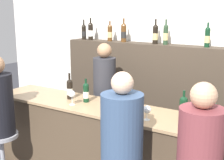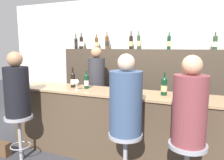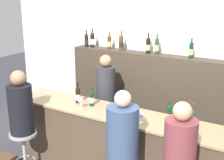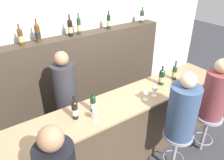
{
  "view_description": "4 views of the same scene",
  "coord_description": "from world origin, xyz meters",
  "px_view_note": "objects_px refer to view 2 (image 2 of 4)",
  "views": [
    {
      "loc": [
        1.63,
        -2.45,
        2.04
      ],
      "look_at": [
        -0.15,
        0.37,
        1.28
      ],
      "focal_mm": 50.0,
      "sensor_mm": 36.0,
      "label": 1
    },
    {
      "loc": [
        1.16,
        -2.52,
        1.62
      ],
      "look_at": [
        0.01,
        0.19,
        1.17
      ],
      "focal_mm": 35.0,
      "sensor_mm": 36.0,
      "label": 2
    },
    {
      "loc": [
        1.91,
        -3.09,
        2.59
      ],
      "look_at": [
        -0.11,
        0.28,
        1.43
      ],
      "focal_mm": 50.0,
      "sensor_mm": 36.0,
      "label": 3
    },
    {
      "loc": [
        -1.5,
        -1.59,
        2.63
      ],
      "look_at": [
        -0.19,
        0.33,
        1.34
      ],
      "focal_mm": 35.0,
      "sensor_mm": 36.0,
      "label": 4
    }
  ],
  "objects_px": {
    "wine_bottle_backbar_2": "(96,43)",
    "guest_seated_left": "(17,88)",
    "wine_bottle_backbar_0": "(76,43)",
    "handbag": "(2,149)",
    "wine_glass_0": "(76,82)",
    "bar_stool_middle": "(125,145)",
    "guest_seated_middle": "(126,100)",
    "wine_glass_1": "(126,87)",
    "wine_bottle_counter_3": "(186,88)",
    "wine_bottle_backbar_5": "(139,42)",
    "wine_bottle_backbar_7": "(215,42)",
    "wine_glass_2": "(138,88)",
    "bar_stool_left": "(19,125)",
    "wine_bottle_counter_1": "(86,81)",
    "wine_bottle_backbar_1": "(81,42)",
    "bar_stool_right": "(187,157)",
    "wine_bottle_counter_2": "(164,86)",
    "wine_bottle_backbar_4": "(131,42)",
    "wine_bottle_backbar_3": "(107,42)",
    "bartender": "(97,95)",
    "guest_seated_right": "(190,106)",
    "wine_bottle_counter_0": "(73,80)",
    "wine_bottle_backbar_6": "(169,42)"
  },
  "relations": [
    {
      "from": "wine_bottle_backbar_0",
      "to": "wine_bottle_backbar_7",
      "type": "bearing_deg",
      "value": -0.0
    },
    {
      "from": "guest_seated_middle",
      "to": "wine_glass_2",
      "type": "bearing_deg",
      "value": 90.07
    },
    {
      "from": "wine_bottle_backbar_3",
      "to": "bartender",
      "type": "bearing_deg",
      "value": -83.28
    },
    {
      "from": "wine_glass_0",
      "to": "handbag",
      "type": "distance_m",
      "value": 1.52
    },
    {
      "from": "wine_bottle_backbar_7",
      "to": "wine_glass_2",
      "type": "bearing_deg",
      "value": -123.76
    },
    {
      "from": "guest_seated_left",
      "to": "guest_seated_right",
      "type": "distance_m",
      "value": 2.25
    },
    {
      "from": "wine_bottle_counter_3",
      "to": "bartender",
      "type": "distance_m",
      "value": 1.7
    },
    {
      "from": "wine_bottle_backbar_1",
      "to": "wine_bottle_backbar_5",
      "type": "height_order",
      "value": "wine_bottle_backbar_1"
    },
    {
      "from": "wine_bottle_backbar_2",
      "to": "guest_seated_left",
      "type": "relative_size",
      "value": 0.33
    },
    {
      "from": "wine_bottle_backbar_3",
      "to": "handbag",
      "type": "distance_m",
      "value": 2.6
    },
    {
      "from": "bar_stool_right",
      "to": "wine_bottle_backbar_2",
      "type": "bearing_deg",
      "value": 136.69
    },
    {
      "from": "bar_stool_right",
      "to": "bartender",
      "type": "bearing_deg",
      "value": 143.43
    },
    {
      "from": "wine_bottle_backbar_0",
      "to": "handbag",
      "type": "distance_m",
      "value": 2.44
    },
    {
      "from": "wine_bottle_backbar_4",
      "to": "wine_bottle_backbar_1",
      "type": "bearing_deg",
      "value": 180.0
    },
    {
      "from": "wine_bottle_backbar_0",
      "to": "wine_glass_2",
      "type": "xyz_separation_m",
      "value": [
        1.78,
        -1.36,
        -0.6
      ]
    },
    {
      "from": "wine_bottle_backbar_4",
      "to": "wine_glass_2",
      "type": "relative_size",
      "value": 2.36
    },
    {
      "from": "wine_bottle_backbar_4",
      "to": "guest_seated_left",
      "type": "xyz_separation_m",
      "value": [
        -1.04,
        -1.84,
        -0.65
      ]
    },
    {
      "from": "bar_stool_left",
      "to": "guest_seated_left",
      "type": "height_order",
      "value": "guest_seated_left"
    },
    {
      "from": "bar_stool_right",
      "to": "wine_bottle_backbar_4",
      "type": "bearing_deg",
      "value": 123.37
    },
    {
      "from": "wine_glass_1",
      "to": "guest_seated_left",
      "type": "bearing_deg",
      "value": -161.35
    },
    {
      "from": "wine_bottle_backbar_4",
      "to": "guest_seated_left",
      "type": "relative_size",
      "value": 0.38
    },
    {
      "from": "wine_bottle_backbar_1",
      "to": "bar_stool_middle",
      "type": "bearing_deg",
      "value": -48.18
    },
    {
      "from": "wine_bottle_counter_0",
      "to": "handbag",
      "type": "bearing_deg",
      "value": -142.78
    },
    {
      "from": "wine_bottle_backbar_5",
      "to": "wine_glass_0",
      "type": "relative_size",
      "value": 2.07
    },
    {
      "from": "wine_bottle_backbar_1",
      "to": "wine_bottle_backbar_6",
      "type": "bearing_deg",
      "value": 0.0
    },
    {
      "from": "wine_bottle_backbar_0",
      "to": "wine_bottle_backbar_6",
      "type": "xyz_separation_m",
      "value": [
        1.94,
        0.0,
        0.01
      ]
    },
    {
      "from": "wine_bottle_counter_1",
      "to": "wine_glass_0",
      "type": "bearing_deg",
      "value": -112.02
    },
    {
      "from": "wine_bottle_counter_3",
      "to": "wine_bottle_backbar_5",
      "type": "xyz_separation_m",
      "value": [
        -0.98,
        1.19,
        0.6
      ]
    },
    {
      "from": "wine_bottle_counter_3",
      "to": "bar_stool_middle",
      "type": "distance_m",
      "value": 1.05
    },
    {
      "from": "wine_glass_1",
      "to": "guest_seated_middle",
      "type": "height_order",
      "value": "guest_seated_middle"
    },
    {
      "from": "wine_bottle_backbar_7",
      "to": "bartender",
      "type": "xyz_separation_m",
      "value": [
        -1.89,
        -0.62,
        -0.94
      ]
    },
    {
      "from": "wine_bottle_counter_2",
      "to": "wine_glass_2",
      "type": "relative_size",
      "value": 2.08
    },
    {
      "from": "wine_bottle_counter_3",
      "to": "guest_seated_right",
      "type": "distance_m",
      "value": 0.66
    },
    {
      "from": "guest_seated_middle",
      "to": "guest_seated_right",
      "type": "height_order",
      "value": "guest_seated_middle"
    },
    {
      "from": "wine_bottle_backbar_2",
      "to": "bar_stool_right",
      "type": "relative_size",
      "value": 0.45
    },
    {
      "from": "wine_glass_2",
      "to": "bartender",
      "type": "distance_m",
      "value": 1.27
    },
    {
      "from": "wine_glass_1",
      "to": "bar_stool_left",
      "type": "bearing_deg",
      "value": -161.35
    },
    {
      "from": "bar_stool_left",
      "to": "handbag",
      "type": "relative_size",
      "value": 2.55
    },
    {
      "from": "bar_stool_middle",
      "to": "guest_seated_middle",
      "type": "height_order",
      "value": "guest_seated_middle"
    },
    {
      "from": "wine_bottle_backbar_2",
      "to": "handbag",
      "type": "relative_size",
      "value": 1.14
    },
    {
      "from": "wine_bottle_counter_1",
      "to": "bar_stool_left",
      "type": "distance_m",
      "value": 1.14
    },
    {
      "from": "guest_seated_right",
      "to": "bar_stool_middle",
      "type": "bearing_deg",
      "value": 180.0
    },
    {
      "from": "wine_bottle_counter_1",
      "to": "wine_glass_2",
      "type": "height_order",
      "value": "wine_bottle_counter_1"
    },
    {
      "from": "wine_bottle_counter_0",
      "to": "wine_glass_2",
      "type": "xyz_separation_m",
      "value": [
        1.1,
        -0.17,
        -0.02
      ]
    },
    {
      "from": "wine_bottle_counter_3",
      "to": "wine_bottle_backbar_5",
      "type": "distance_m",
      "value": 1.65
    },
    {
      "from": "wine_bottle_backbar_3",
      "to": "wine_bottle_backbar_4",
      "type": "height_order",
      "value": "wine_bottle_backbar_3"
    },
    {
      "from": "wine_bottle_counter_0",
      "to": "wine_bottle_backbar_5",
      "type": "distance_m",
      "value": 1.51
    },
    {
      "from": "guest_seated_right",
      "to": "wine_bottle_counter_2",
      "type": "bearing_deg",
      "value": 119.05
    },
    {
      "from": "wine_bottle_backbar_5",
      "to": "wine_glass_1",
      "type": "relative_size",
      "value": 2.4
    },
    {
      "from": "wine_bottle_counter_2",
      "to": "bar_stool_middle",
      "type": "bearing_deg",
      "value": -114.77
    }
  ]
}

